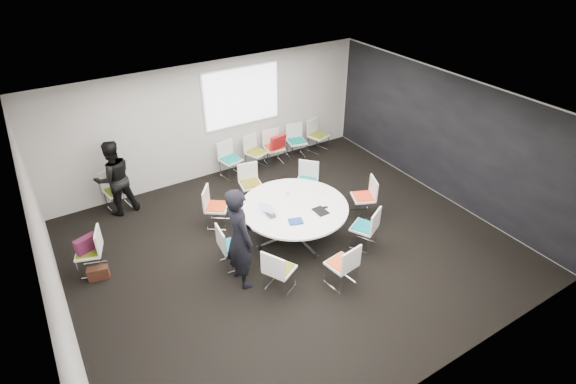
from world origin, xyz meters
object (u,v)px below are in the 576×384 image
chair_ring_b (306,188)px  chair_ring_c (251,190)px  conference_table (294,214)px  chair_back_d (296,147)px  chair_ring_a (363,204)px  cup (287,193)px  chair_ring_g (341,271)px  chair_ring_d (217,214)px  chair_ring_f (279,277)px  person_main (240,238)px  chair_ring_h (364,234)px  chair_person_back (118,197)px  laptop (271,212)px  brown_bag (98,273)px  chair_back_b (256,158)px  chair_back_c (274,153)px  chair_back_a (231,166)px  chair_back_e (318,141)px  chair_ring_e (232,253)px  person_back (114,178)px  chair_spare_left (92,259)px  maroon_bag (86,244)px

chair_ring_b → chair_ring_c: same height
conference_table → chair_back_d: 3.48m
chair_ring_a → cup: size_ratio=9.78×
chair_ring_g → chair_ring_d: bearing=103.7°
chair_ring_f → person_main: (-0.46, 0.53, 0.68)m
chair_ring_f → chair_ring_g: size_ratio=1.00×
chair_ring_h → chair_person_back: size_ratio=1.00×
chair_ring_a → chair_person_back: (-4.43, 3.04, 0.00)m
chair_ring_f → laptop: (0.53, 1.17, 0.47)m
laptop → chair_ring_b: bearing=-54.9°
chair_ring_g → brown_bag: 4.34m
chair_ring_d → chair_ring_h: bearing=80.9°
chair_ring_h → cup: 1.73m
chair_ring_a → chair_ring_f: (-2.69, -1.00, 0.00)m
chair_person_back → chair_ring_c: bearing=143.7°
chair_ring_b → brown_bag: bearing=50.0°
chair_back_b → chair_back_c: bearing=161.3°
chair_ring_a → cup: 1.74m
chair_back_a → brown_bag: bearing=19.2°
chair_ring_a → chair_ring_h: 1.08m
chair_ring_b → chair_person_back: bearing=20.5°
chair_back_e → laptop: size_ratio=2.40×
chair_ring_e → brown_bag: size_ratio=2.44×
conference_table → chair_back_d: size_ratio=2.41×
chair_back_d → chair_ring_c: bearing=44.2°
chair_back_d → person_main: bearing=57.9°
chair_ring_g → chair_back_a: bearing=81.3°
chair_back_b → chair_back_c: (0.52, 0.00, 0.00)m
chair_back_e → brown_bag: bearing=0.9°
chair_back_e → chair_back_a: bearing=-17.6°
chair_ring_g → person_back: person_back is taller
laptop → chair_ring_c: bearing=-12.0°
conference_table → chair_ring_b: chair_ring_b is taller
chair_ring_g → chair_back_c: same height
chair_spare_left → chair_ring_c: bearing=-63.1°
chair_back_a → chair_back_e: (2.62, 0.00, 0.00)m
person_main → maroon_bag: (-2.21, 1.67, -0.34)m
chair_ring_c → chair_ring_h: 2.82m
chair_person_back → chair_back_e: bearing=169.9°
chair_back_b → cup: 2.61m
chair_ring_b → chair_ring_c: 1.26m
chair_ring_d → chair_back_c: bearing=162.1°
brown_bag → conference_table: bearing=-12.2°
chair_back_d → conference_table: bearing=68.4°
conference_table → chair_back_e: bearing=48.0°
chair_spare_left → laptop: 3.37m
chair_back_a → person_back: bearing=-7.6°
chair_ring_h → person_back: 5.31m
chair_ring_c → cup: size_ratio=9.78×
conference_table → chair_person_back: bearing=133.6°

